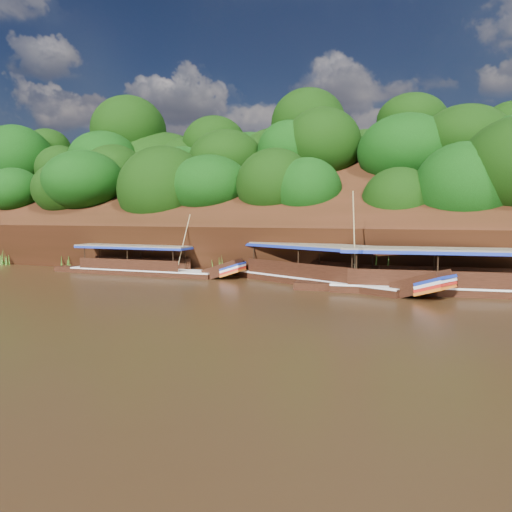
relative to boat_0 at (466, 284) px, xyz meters
The scene contains 6 objects.
ground 13.35m from the boat_0, 149.29° to the right, with size 160.00×160.00×0.00m, color black.
riverbank 19.66m from the boat_0, 125.80° to the left, with size 120.00×30.06×19.40m.
boat_0 is the anchor object (origin of this frame).
boat_1 8.37m from the boat_0, behind, with size 15.07×8.42×6.56m.
boat_2 22.49m from the boat_0, behind, with size 14.49×2.59×5.09m.
reeds 14.39m from the boat_0, 169.21° to the left, with size 49.31×2.32×2.13m.
Camera 1 is at (10.78, -24.57, 4.72)m, focal length 35.00 mm.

